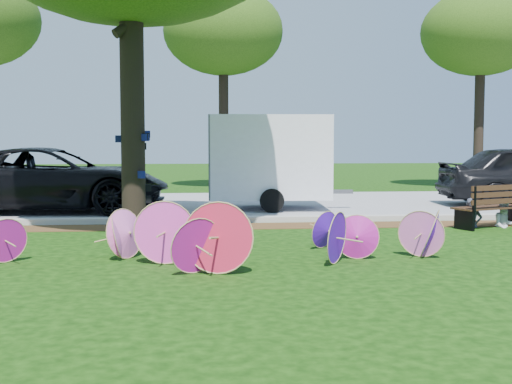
{
  "coord_description": "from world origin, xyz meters",
  "views": [
    {
      "loc": [
        -0.44,
        -8.54,
        1.71
      ],
      "look_at": [
        0.5,
        2.0,
        0.9
      ],
      "focal_mm": 45.0,
      "sensor_mm": 36.0,
      "label": 1
    }
  ],
  "objects_px": {
    "black_van": "(52,180)",
    "person_left": "(472,199)",
    "parasol_pile": "(240,236)",
    "park_bench": "(490,206)",
    "cargo_trailer": "(270,157)",
    "person_right": "(505,201)"
  },
  "relations": [
    {
      "from": "parasol_pile",
      "to": "person_right",
      "type": "relative_size",
      "value": 6.43
    },
    {
      "from": "black_van",
      "to": "cargo_trailer",
      "type": "bearing_deg",
      "value": -86.83
    },
    {
      "from": "parasol_pile",
      "to": "park_bench",
      "type": "distance_m",
      "value": 6.28
    },
    {
      "from": "parasol_pile",
      "to": "person_right",
      "type": "height_order",
      "value": "person_right"
    },
    {
      "from": "person_left",
      "to": "black_van",
      "type": "bearing_deg",
      "value": 168.26
    },
    {
      "from": "person_left",
      "to": "person_right",
      "type": "bearing_deg",
      "value": 10.78
    },
    {
      "from": "person_right",
      "to": "cargo_trailer",
      "type": "bearing_deg",
      "value": 139.7
    },
    {
      "from": "person_left",
      "to": "cargo_trailer",
      "type": "bearing_deg",
      "value": 143.78
    },
    {
      "from": "person_left",
      "to": "parasol_pile",
      "type": "bearing_deg",
      "value": -134.39
    },
    {
      "from": "parasol_pile",
      "to": "person_right",
      "type": "xyz_separation_m",
      "value": [
        5.64,
        3.44,
        0.15
      ]
    },
    {
      "from": "parasol_pile",
      "to": "black_van",
      "type": "height_order",
      "value": "black_van"
    },
    {
      "from": "black_van",
      "to": "park_bench",
      "type": "bearing_deg",
      "value": -110.52
    },
    {
      "from": "cargo_trailer",
      "to": "park_bench",
      "type": "bearing_deg",
      "value": -41.38
    },
    {
      "from": "black_van",
      "to": "person_left",
      "type": "bearing_deg",
      "value": -111.01
    },
    {
      "from": "cargo_trailer",
      "to": "person_left",
      "type": "distance_m",
      "value": 5.47
    },
    {
      "from": "cargo_trailer",
      "to": "park_bench",
      "type": "xyz_separation_m",
      "value": [
        4.04,
        -4.01,
        -0.92
      ]
    },
    {
      "from": "cargo_trailer",
      "to": "person_left",
      "type": "xyz_separation_m",
      "value": [
        3.69,
        -3.96,
        -0.78
      ]
    },
    {
      "from": "park_bench",
      "to": "person_right",
      "type": "relative_size",
      "value": 1.55
    },
    {
      "from": "parasol_pile",
      "to": "person_right",
      "type": "distance_m",
      "value": 6.6
    },
    {
      "from": "parasol_pile",
      "to": "cargo_trailer",
      "type": "bearing_deg",
      "value": 80.41
    },
    {
      "from": "person_right",
      "to": "person_left",
      "type": "bearing_deg",
      "value": -178.27
    },
    {
      "from": "cargo_trailer",
      "to": "person_right",
      "type": "height_order",
      "value": "cargo_trailer"
    }
  ]
}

